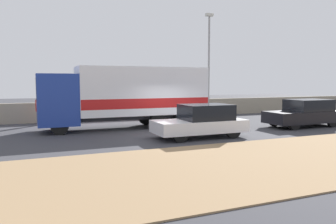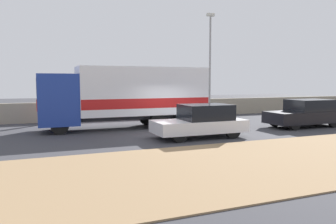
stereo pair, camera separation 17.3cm
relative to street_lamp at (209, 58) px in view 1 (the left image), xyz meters
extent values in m
plane|color=#38383D|center=(-5.72, -7.19, -4.34)|extent=(80.00, 80.00, 0.00)
cube|color=#937551|center=(-5.72, -13.10, -4.32)|extent=(60.00, 6.11, 0.04)
cube|color=gray|center=(-5.72, 0.46, -3.71)|extent=(60.00, 0.35, 1.26)
cylinder|color=gray|center=(0.00, 0.00, -0.68)|extent=(0.14, 0.14, 7.31)
cube|color=beige|center=(0.00, 0.00, 3.12)|extent=(0.56, 0.28, 0.20)
cube|color=navy|center=(-11.06, -4.02, -2.66)|extent=(1.97, 2.30, 2.58)
cube|color=black|center=(-12.03, -4.02, -2.15)|extent=(0.06, 1.95, 1.14)
cube|color=#2D2D33|center=(-6.52, -4.02, -3.70)|extent=(7.11, 1.31, 0.25)
cube|color=white|center=(-6.52, -4.02, -2.27)|extent=(7.11, 2.39, 2.60)
cube|color=red|center=(-6.52, -4.02, -2.91)|extent=(7.08, 2.41, 0.52)
cylinder|color=black|center=(-11.06, -5.00, -3.91)|extent=(0.86, 0.28, 0.86)
cylinder|color=black|center=(-11.06, -3.04, -3.91)|extent=(0.86, 0.28, 0.86)
cylinder|color=black|center=(-4.56, -5.00, -3.91)|extent=(0.86, 0.28, 0.86)
cylinder|color=black|center=(-4.56, -3.04, -3.91)|extent=(0.86, 0.28, 0.86)
cylinder|color=black|center=(-5.99, -5.00, -3.91)|extent=(0.86, 0.28, 0.86)
cylinder|color=black|center=(-5.99, -3.04, -3.91)|extent=(0.86, 0.28, 0.86)
cube|color=silver|center=(-5.15, -8.28, -3.79)|extent=(4.27, 1.83, 0.55)
cube|color=black|center=(-4.81, -8.28, -3.16)|extent=(2.22, 1.68, 0.71)
cylinder|color=black|center=(-6.47, -9.07, -3.98)|extent=(0.72, 0.20, 0.72)
cylinder|color=black|center=(-6.47, -7.48, -3.98)|extent=(0.72, 0.20, 0.72)
cylinder|color=black|center=(-3.83, -9.07, -3.98)|extent=(0.72, 0.20, 0.72)
cylinder|color=black|center=(-3.83, -7.48, -3.98)|extent=(0.72, 0.20, 0.72)
cube|color=black|center=(2.03, -7.35, -3.76)|extent=(4.51, 1.81, 0.65)
cube|color=black|center=(2.40, -7.35, -3.10)|extent=(2.35, 1.67, 0.66)
cylinder|color=black|center=(0.64, -8.14, -4.00)|extent=(0.68, 0.20, 0.68)
cylinder|color=black|center=(0.64, -6.57, -4.00)|extent=(0.68, 0.20, 0.68)
cylinder|color=black|center=(3.43, -8.14, -4.00)|extent=(0.68, 0.20, 0.68)
cylinder|color=black|center=(3.43, -6.57, -4.00)|extent=(0.68, 0.20, 0.68)
cylinder|color=slate|center=(-11.90, -0.86, -3.93)|extent=(0.29, 0.29, 0.83)
cylinder|color=#B22626|center=(-11.90, -0.86, -3.17)|extent=(0.38, 0.38, 0.69)
sphere|color=tan|center=(-11.90, -0.86, -2.71)|extent=(0.22, 0.22, 0.22)
camera|label=1|loc=(-12.21, -21.56, -1.74)|focal=35.00mm
camera|label=2|loc=(-12.05, -21.62, -1.74)|focal=35.00mm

